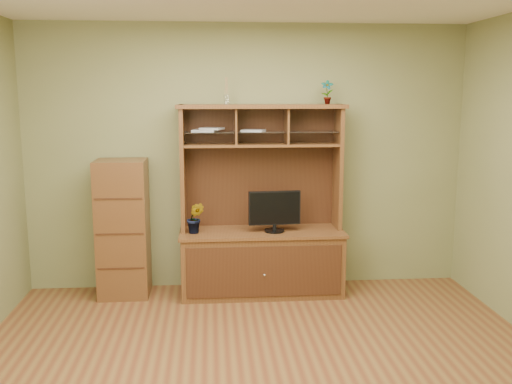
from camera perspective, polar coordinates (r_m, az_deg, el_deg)
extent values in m
cube|color=brown|center=(4.35, 0.95, -17.85)|extent=(4.50, 4.00, 0.02)
cube|color=olive|center=(5.89, -0.91, 3.46)|extent=(4.50, 0.02, 2.70)
cube|color=olive|center=(1.97, 6.79, -9.95)|extent=(4.50, 0.02, 2.70)
cube|color=#4B2C15|center=(5.81, 0.59, -7.12)|extent=(1.60, 0.55, 0.62)
cube|color=#351A0E|center=(5.54, 0.85, -7.97)|extent=(1.50, 0.01, 0.50)
sphere|color=silver|center=(5.54, 0.87, -8.32)|extent=(0.02, 0.02, 0.02)
cube|color=#4B2C15|center=(5.72, 0.59, -4.01)|extent=(1.64, 0.59, 0.03)
cube|color=#4B2C15|center=(5.69, -7.35, 2.38)|extent=(0.04, 0.35, 1.25)
cube|color=#4B2C15|center=(5.82, 8.19, 2.54)|extent=(0.04, 0.35, 1.25)
cube|color=#351A0E|center=(5.86, 0.37, 2.69)|extent=(1.52, 0.02, 1.25)
cube|color=#4B2C15|center=(5.66, 0.52, 8.57)|extent=(1.66, 0.40, 0.04)
cube|color=#4B2C15|center=(5.68, 0.52, 4.74)|extent=(1.52, 0.32, 0.02)
cube|color=#4B2C15|center=(5.65, -2.06, 6.60)|extent=(0.02, 0.31, 0.35)
cube|color=#4B2C15|center=(5.69, 3.08, 6.62)|extent=(0.02, 0.31, 0.35)
cube|color=silver|center=(5.66, 0.53, 6.04)|extent=(1.50, 0.27, 0.01)
cylinder|color=black|center=(5.67, 1.86, -3.89)|extent=(0.20, 0.20, 0.02)
cylinder|color=black|center=(5.66, 1.86, -3.48)|extent=(0.04, 0.04, 0.06)
cube|color=black|center=(5.62, 1.87, -1.61)|extent=(0.51, 0.07, 0.33)
imported|color=#35591E|center=(5.61, -6.09, -2.60)|extent=(0.19, 0.16, 0.31)
imported|color=#2C6C25|center=(5.75, 7.12, 9.90)|extent=(0.14, 0.11, 0.24)
cylinder|color=silver|center=(5.63, -2.97, 9.23)|extent=(0.05, 0.05, 0.09)
cylinder|color=#A27E51|center=(5.63, -2.98, 10.56)|extent=(0.03, 0.03, 0.17)
cube|color=#B6B6BB|center=(5.64, -5.15, 6.13)|extent=(0.27, 0.23, 0.02)
cube|color=#B6B6BB|center=(5.64, -4.44, 6.34)|extent=(0.26, 0.23, 0.02)
cube|color=#B6B6BB|center=(5.66, -0.27, 6.17)|extent=(0.26, 0.23, 0.02)
cube|color=#4B2C15|center=(5.81, -13.15, -3.57)|extent=(0.49, 0.44, 1.37)
cube|color=#351A0E|center=(5.69, -13.34, -7.45)|extent=(0.45, 0.01, 0.02)
cube|color=#351A0E|center=(5.60, -13.48, -4.11)|extent=(0.45, 0.01, 0.01)
cube|color=#351A0E|center=(5.52, -13.63, -0.66)|extent=(0.45, 0.01, 0.02)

